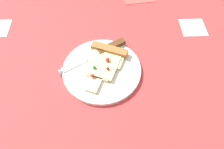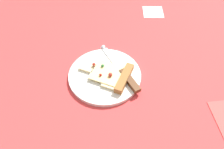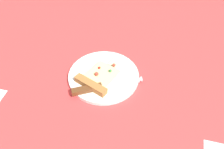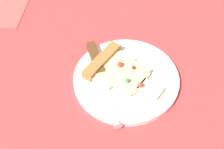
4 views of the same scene
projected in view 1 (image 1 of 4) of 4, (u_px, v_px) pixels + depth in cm
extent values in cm
cube|color=#D13838|center=(90.00, 68.00, 67.80)|extent=(154.78, 154.78, 3.00)
cube|color=white|center=(193.00, 28.00, 76.25)|extent=(9.00, 9.00, 0.20)
cylinder|color=white|center=(102.00, 70.00, 64.70)|extent=(24.60, 24.60, 1.34)
cube|color=beige|center=(106.00, 58.00, 65.82)|extent=(9.63, 12.44, 1.00)
cube|color=beige|center=(100.00, 71.00, 62.94)|extent=(7.86, 8.76, 1.00)
cube|color=beige|center=(94.00, 85.00, 60.32)|extent=(6.16, 5.26, 1.00)
cube|color=#EDD88C|center=(103.00, 64.00, 63.71)|extent=(12.69, 12.24, 0.30)
cube|color=#9E6633|center=(109.00, 50.00, 66.89)|extent=(6.84, 12.11, 2.20)
sphere|color=red|center=(107.00, 60.00, 63.63)|extent=(1.33, 1.33, 1.33)
sphere|color=red|center=(92.00, 76.00, 60.46)|extent=(1.13, 1.13, 1.13)
sphere|color=#2D7A38|center=(94.00, 67.00, 62.19)|extent=(1.00, 1.00, 1.00)
sphere|color=#B21E14|center=(108.00, 68.00, 62.02)|extent=(0.90, 0.90, 0.90)
cube|color=silver|center=(79.00, 63.00, 65.15)|extent=(7.71, 11.40, 0.30)
cone|color=silver|center=(62.00, 71.00, 63.38)|extent=(2.73, 2.73, 2.00)
cube|color=#593319|center=(111.00, 47.00, 68.14)|extent=(6.89, 9.77, 1.60)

